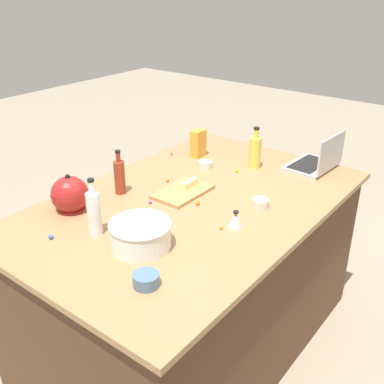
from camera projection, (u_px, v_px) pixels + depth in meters
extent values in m
plane|color=gray|center=(192.00, 337.00, 2.68)|extent=(12.00, 12.00, 0.00)
cube|color=#4C331E|center=(192.00, 277.00, 2.49)|extent=(1.76, 1.12, 0.87)
cube|color=#9E754C|center=(192.00, 204.00, 2.30)|extent=(1.82, 1.18, 0.03)
cube|color=#B7B7BC|center=(311.00, 166.00, 2.68)|extent=(0.32, 0.24, 0.02)
cube|color=black|center=(309.00, 164.00, 2.68)|extent=(0.28, 0.17, 0.00)
cube|color=#B7B7BC|center=(331.00, 153.00, 2.57)|extent=(0.30, 0.03, 0.20)
cube|color=#333842|center=(330.00, 153.00, 2.57)|extent=(0.27, 0.02, 0.18)
cylinder|color=white|center=(141.00, 236.00, 1.89)|extent=(0.25, 0.25, 0.11)
cylinder|color=black|center=(141.00, 234.00, 1.88)|extent=(0.21, 0.21, 0.09)
torus|color=white|center=(140.00, 224.00, 1.86)|extent=(0.26, 0.26, 0.02)
cylinder|color=maroon|center=(120.00, 178.00, 2.34)|extent=(0.06, 0.06, 0.17)
cylinder|color=maroon|center=(118.00, 157.00, 2.29)|extent=(0.02, 0.02, 0.05)
cylinder|color=black|center=(118.00, 151.00, 2.28)|extent=(0.03, 0.03, 0.01)
cylinder|color=white|center=(94.00, 214.00, 1.96)|extent=(0.06, 0.06, 0.20)
cylinder|color=white|center=(91.00, 188.00, 1.91)|extent=(0.03, 0.03, 0.06)
cylinder|color=black|center=(91.00, 180.00, 1.89)|extent=(0.03, 0.03, 0.01)
cylinder|color=#DBC64C|center=(255.00, 153.00, 2.65)|extent=(0.07, 0.07, 0.18)
cylinder|color=#DBC64C|center=(256.00, 134.00, 2.60)|extent=(0.03, 0.03, 0.05)
cylinder|color=black|center=(257.00, 128.00, 2.59)|extent=(0.03, 0.03, 0.01)
cylinder|color=maroon|center=(72.00, 208.00, 2.21)|extent=(0.13, 0.13, 0.01)
sphere|color=maroon|center=(70.00, 194.00, 2.17)|extent=(0.18, 0.18, 0.18)
cone|color=maroon|center=(54.00, 197.00, 2.10)|extent=(0.08, 0.03, 0.07)
sphere|color=black|center=(68.00, 177.00, 2.13)|extent=(0.02, 0.02, 0.02)
cube|color=#AD7F4C|center=(183.00, 192.00, 2.37)|extent=(0.31, 0.19, 0.02)
cube|color=#F4E58C|center=(189.00, 184.00, 2.39)|extent=(0.11, 0.04, 0.04)
cylinder|color=beige|center=(205.00, 165.00, 2.67)|extent=(0.08, 0.08, 0.04)
cylinder|color=slate|center=(146.00, 280.00, 1.66)|extent=(0.10, 0.10, 0.05)
cylinder|color=beige|center=(260.00, 203.00, 2.22)|extent=(0.08, 0.08, 0.04)
cone|color=#B2B2B7|center=(236.00, 219.00, 2.05)|extent=(0.07, 0.07, 0.07)
cylinder|color=black|center=(236.00, 212.00, 2.03)|extent=(0.02, 0.02, 0.01)
cube|color=gold|center=(198.00, 143.00, 2.81)|extent=(0.09, 0.06, 0.17)
sphere|color=#CC3399|center=(150.00, 202.00, 2.26)|extent=(0.02, 0.02, 0.02)
sphere|color=yellow|center=(237.00, 171.00, 2.62)|extent=(0.02, 0.02, 0.02)
sphere|color=orange|center=(198.00, 203.00, 2.25)|extent=(0.02, 0.02, 0.02)
sphere|color=orange|center=(221.00, 228.00, 2.03)|extent=(0.01, 0.01, 0.01)
sphere|color=blue|center=(138.00, 239.00, 1.94)|extent=(0.02, 0.02, 0.02)
sphere|color=blue|center=(51.00, 237.00, 1.96)|extent=(0.02, 0.02, 0.02)
sphere|color=#CC3399|center=(172.00, 154.00, 2.86)|extent=(0.01, 0.01, 0.01)
sphere|color=orange|center=(168.00, 180.00, 2.50)|extent=(0.02, 0.02, 0.02)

